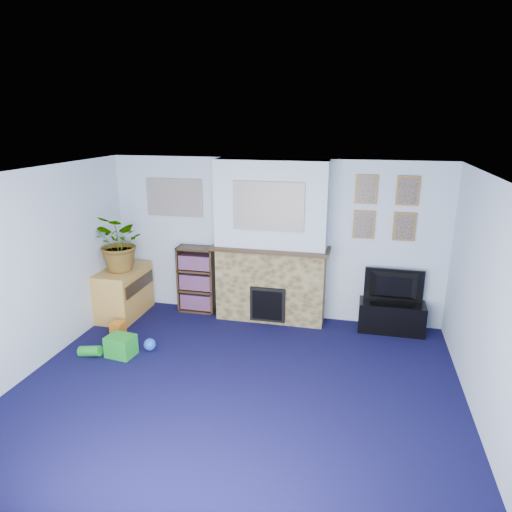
% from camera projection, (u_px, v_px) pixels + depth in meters
% --- Properties ---
extents(floor, '(5.00, 4.50, 0.01)m').
position_uv_depth(floor, '(234.00, 394.00, 5.08)').
color(floor, '#0E0E35').
rests_on(floor, ground).
extents(ceiling, '(5.00, 4.50, 0.01)m').
position_uv_depth(ceiling, '(231.00, 177.00, 4.38)').
color(ceiling, white).
rests_on(ceiling, wall_back).
extents(wall_back, '(5.00, 0.04, 2.40)m').
position_uv_depth(wall_back, '(274.00, 240.00, 6.83)').
color(wall_back, '#AEBFD2').
rests_on(wall_back, ground).
extents(wall_front, '(5.00, 0.04, 2.40)m').
position_uv_depth(wall_front, '(127.00, 432.00, 2.63)').
color(wall_front, '#AEBFD2').
rests_on(wall_front, ground).
extents(wall_left, '(0.04, 4.50, 2.40)m').
position_uv_depth(wall_left, '(25.00, 275.00, 5.27)').
color(wall_left, '#AEBFD2').
rests_on(wall_left, ground).
extents(wall_right, '(0.04, 4.50, 2.40)m').
position_uv_depth(wall_right, '(494.00, 316.00, 4.19)').
color(wall_right, '#AEBFD2').
rests_on(wall_right, ground).
extents(chimney_breast, '(1.72, 0.50, 2.40)m').
position_uv_depth(chimney_breast, '(271.00, 244.00, 6.64)').
color(chimney_breast, brown).
rests_on(chimney_breast, ground).
extents(collage_main, '(1.00, 0.03, 0.68)m').
position_uv_depth(collage_main, '(268.00, 206.00, 6.27)').
color(collage_main, gray).
rests_on(collage_main, chimney_breast).
extents(collage_left, '(0.90, 0.03, 0.58)m').
position_uv_depth(collage_left, '(174.00, 197.00, 6.98)').
color(collage_left, gray).
rests_on(collage_left, wall_back).
extents(portrait_tl, '(0.30, 0.03, 0.40)m').
position_uv_depth(portrait_tl, '(366.00, 189.00, 6.30)').
color(portrait_tl, brown).
rests_on(portrait_tl, wall_back).
extents(portrait_tr, '(0.30, 0.03, 0.40)m').
position_uv_depth(portrait_tr, '(408.00, 191.00, 6.18)').
color(portrait_tr, brown).
rests_on(portrait_tr, wall_back).
extents(portrait_bl, '(0.30, 0.03, 0.40)m').
position_uv_depth(portrait_bl, '(364.00, 225.00, 6.44)').
color(portrait_bl, brown).
rests_on(portrait_bl, wall_back).
extents(portrait_br, '(0.30, 0.03, 0.40)m').
position_uv_depth(portrait_br, '(404.00, 227.00, 6.33)').
color(portrait_br, brown).
rests_on(portrait_br, wall_back).
extents(tv_stand, '(0.92, 0.39, 0.43)m').
position_uv_depth(tv_stand, '(391.00, 316.00, 6.52)').
color(tv_stand, black).
rests_on(tv_stand, ground).
extents(television, '(0.82, 0.12, 0.47)m').
position_uv_depth(television, '(394.00, 287.00, 6.41)').
color(television, black).
rests_on(television, tv_stand).
extents(bookshelf, '(0.58, 0.28, 1.05)m').
position_uv_depth(bookshelf, '(197.00, 281.00, 7.15)').
color(bookshelf, '#322212').
rests_on(bookshelf, ground).
extents(sideboard, '(0.53, 0.96, 0.75)m').
position_uv_depth(sideboard, '(124.00, 293.00, 7.04)').
color(sideboard, '#BC8C3C').
rests_on(sideboard, ground).
extents(potted_plant, '(0.98, 0.92, 0.86)m').
position_uv_depth(potted_plant, '(121.00, 243.00, 6.75)').
color(potted_plant, '#26661E').
rests_on(potted_plant, sideboard).
extents(mantel_clock, '(0.10, 0.06, 0.13)m').
position_uv_depth(mantel_clock, '(264.00, 242.00, 6.61)').
color(mantel_clock, gold).
rests_on(mantel_clock, chimney_breast).
extents(mantel_candle, '(0.05, 0.05, 0.17)m').
position_uv_depth(mantel_candle, '(294.00, 243.00, 6.51)').
color(mantel_candle, '#B2BFC6').
rests_on(mantel_candle, chimney_breast).
extents(mantel_teddy, '(0.14, 0.14, 0.14)m').
position_uv_depth(mantel_teddy, '(233.00, 241.00, 6.71)').
color(mantel_teddy, gray).
rests_on(mantel_teddy, chimney_breast).
extents(mantel_can, '(0.06, 0.06, 0.12)m').
position_uv_depth(mantel_can, '(314.00, 246.00, 6.46)').
color(mantel_can, orange).
rests_on(mantel_can, chimney_breast).
extents(green_crate, '(0.37, 0.31, 0.27)m').
position_uv_depth(green_crate, '(121.00, 346.00, 5.86)').
color(green_crate, '#198C26').
rests_on(green_crate, ground).
extents(toy_ball, '(0.16, 0.16, 0.16)m').
position_uv_depth(toy_ball, '(150.00, 344.00, 6.01)').
color(toy_ball, blue).
rests_on(toy_ball, ground).
extents(toy_block, '(0.18, 0.18, 0.21)m').
position_uv_depth(toy_block, '(118.00, 329.00, 6.40)').
color(toy_block, orange).
rests_on(toy_block, ground).
extents(toy_tube, '(0.31, 0.14, 0.18)m').
position_uv_depth(toy_tube, '(90.00, 351.00, 5.86)').
color(toy_tube, '#198C26').
rests_on(toy_tube, ground).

